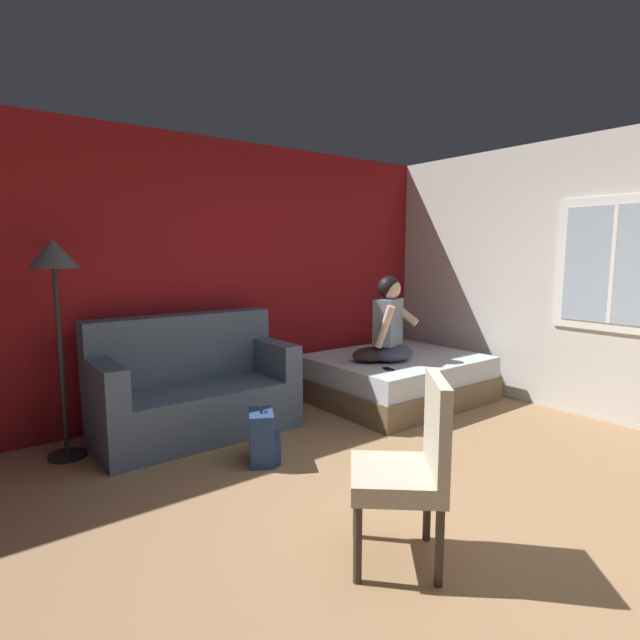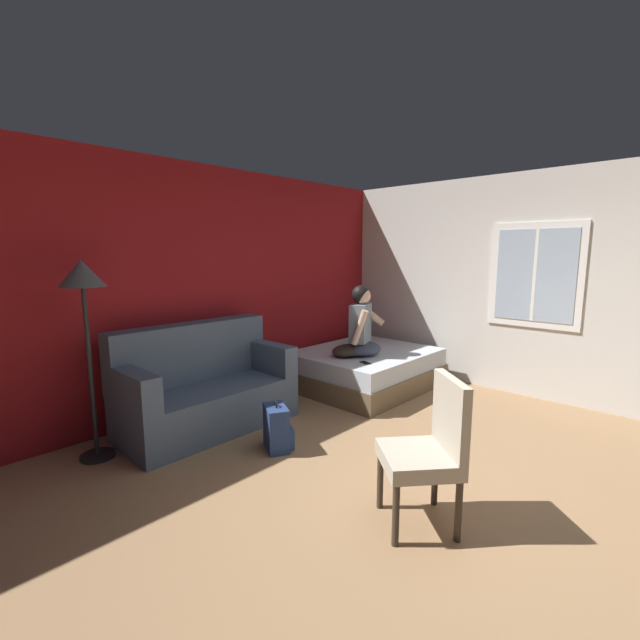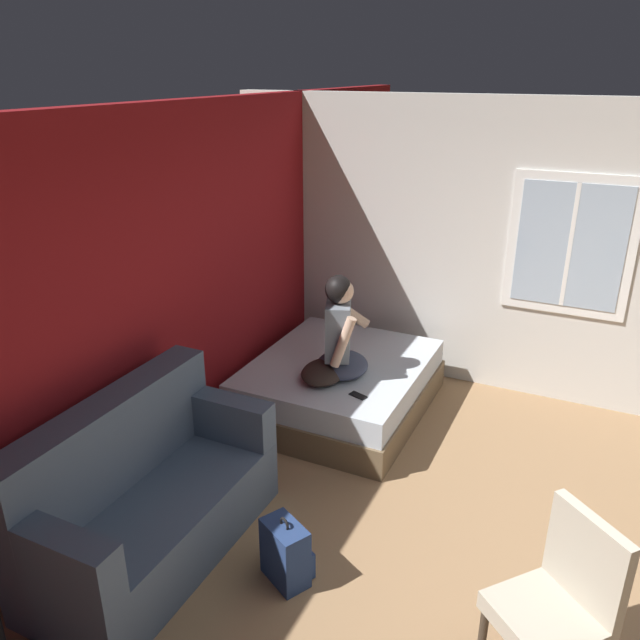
{
  "view_description": "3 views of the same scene",
  "coord_description": "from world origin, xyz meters",
  "px_view_note": "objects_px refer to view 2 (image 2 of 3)",
  "views": [
    {
      "loc": [
        -2.21,
        -1.6,
        1.6
      ],
      "look_at": [
        0.67,
        2.16,
        0.95
      ],
      "focal_mm": 28.0,
      "sensor_mm": 36.0,
      "label": 1
    },
    {
      "loc": [
        -2.72,
        -1.21,
        1.76
      ],
      "look_at": [
        0.66,
        1.96,
        1.02
      ],
      "focal_mm": 24.0,
      "sensor_mm": 36.0,
      "label": 2
    },
    {
      "loc": [
        -2.91,
        0.1,
        2.91
      ],
      "look_at": [
        0.94,
        1.94,
        1.17
      ],
      "focal_mm": 35.0,
      "sensor_mm": 36.0,
      "label": 3
    }
  ],
  "objects_px": {
    "person_seated": "(362,327)",
    "throw_pillow": "(348,350)",
    "bed": "(365,369)",
    "couch": "(205,389)",
    "cell_phone": "(365,363)",
    "side_chair": "(429,446)",
    "backpack": "(277,429)",
    "floor_lamp": "(84,293)"
  },
  "relations": [
    {
      "from": "person_seated",
      "to": "throw_pillow",
      "type": "xyz_separation_m",
      "value": [
        -0.17,
        0.07,
        -0.29
      ]
    },
    {
      "from": "throw_pillow",
      "to": "backpack",
      "type": "bearing_deg",
      "value": -162.24
    },
    {
      "from": "backpack",
      "to": "floor_lamp",
      "type": "xyz_separation_m",
      "value": [
        -1.17,
        1.02,
        1.24
      ]
    },
    {
      "from": "side_chair",
      "to": "person_seated",
      "type": "relative_size",
      "value": 1.12
    },
    {
      "from": "throw_pillow",
      "to": "floor_lamp",
      "type": "xyz_separation_m",
      "value": [
        -2.81,
        0.49,
        0.88
      ]
    },
    {
      "from": "cell_phone",
      "to": "floor_lamp",
      "type": "height_order",
      "value": "floor_lamp"
    },
    {
      "from": "couch",
      "to": "backpack",
      "type": "height_order",
      "value": "couch"
    },
    {
      "from": "bed",
      "to": "cell_phone",
      "type": "xyz_separation_m",
      "value": [
        -0.52,
        -0.39,
        0.25
      ]
    },
    {
      "from": "couch",
      "to": "backpack",
      "type": "bearing_deg",
      "value": -80.53
    },
    {
      "from": "floor_lamp",
      "to": "throw_pillow",
      "type": "bearing_deg",
      "value": -9.92
    },
    {
      "from": "side_chair",
      "to": "throw_pillow",
      "type": "height_order",
      "value": "side_chair"
    },
    {
      "from": "side_chair",
      "to": "backpack",
      "type": "xyz_separation_m",
      "value": [
        0.03,
        1.52,
        -0.34
      ]
    },
    {
      "from": "bed",
      "to": "person_seated",
      "type": "relative_size",
      "value": 1.99
    },
    {
      "from": "bed",
      "to": "person_seated",
      "type": "xyz_separation_m",
      "value": [
        -0.21,
        -0.09,
        0.6
      ]
    },
    {
      "from": "person_seated",
      "to": "throw_pillow",
      "type": "height_order",
      "value": "person_seated"
    },
    {
      "from": "floor_lamp",
      "to": "backpack",
      "type": "bearing_deg",
      "value": -40.86
    },
    {
      "from": "backpack",
      "to": "person_seated",
      "type": "bearing_deg",
      "value": 13.98
    },
    {
      "from": "couch",
      "to": "cell_phone",
      "type": "height_order",
      "value": "couch"
    },
    {
      "from": "throw_pillow",
      "to": "cell_phone",
      "type": "bearing_deg",
      "value": -110.69
    },
    {
      "from": "bed",
      "to": "backpack",
      "type": "relative_size",
      "value": 3.81
    },
    {
      "from": "couch",
      "to": "floor_lamp",
      "type": "distance_m",
      "value": 1.46
    },
    {
      "from": "cell_phone",
      "to": "floor_lamp",
      "type": "distance_m",
      "value": 2.96
    },
    {
      "from": "couch",
      "to": "person_seated",
      "type": "xyz_separation_m",
      "value": [
        1.96,
        -0.48,
        0.44
      ]
    },
    {
      "from": "bed",
      "to": "couch",
      "type": "xyz_separation_m",
      "value": [
        -2.17,
        0.39,
        0.16
      ]
    },
    {
      "from": "bed",
      "to": "side_chair",
      "type": "distance_m",
      "value": 2.92
    },
    {
      "from": "couch",
      "to": "throw_pillow",
      "type": "distance_m",
      "value": 1.84
    },
    {
      "from": "couch",
      "to": "person_seated",
      "type": "relative_size",
      "value": 1.94
    },
    {
      "from": "cell_phone",
      "to": "person_seated",
      "type": "bearing_deg",
      "value": 61.09
    },
    {
      "from": "floor_lamp",
      "to": "side_chair",
      "type": "bearing_deg",
      "value": -65.78
    },
    {
      "from": "cell_phone",
      "to": "side_chair",
      "type": "bearing_deg",
      "value": -115.09
    },
    {
      "from": "side_chair",
      "to": "throw_pillow",
      "type": "bearing_deg",
      "value": 50.71
    },
    {
      "from": "bed",
      "to": "couch",
      "type": "bearing_deg",
      "value": 169.89
    },
    {
      "from": "couch",
      "to": "person_seated",
      "type": "height_order",
      "value": "person_seated"
    },
    {
      "from": "couch",
      "to": "throw_pillow",
      "type": "relative_size",
      "value": 3.54
    },
    {
      "from": "couch",
      "to": "backpack",
      "type": "relative_size",
      "value": 3.71
    },
    {
      "from": "couch",
      "to": "throw_pillow",
      "type": "xyz_separation_m",
      "value": [
        1.79,
        -0.4,
        0.16
      ]
    },
    {
      "from": "couch",
      "to": "backpack",
      "type": "xyz_separation_m",
      "value": [
        0.15,
        -0.93,
        -0.2
      ]
    },
    {
      "from": "side_chair",
      "to": "throw_pillow",
      "type": "distance_m",
      "value": 2.64
    },
    {
      "from": "bed",
      "to": "throw_pillow",
      "type": "relative_size",
      "value": 3.64
    },
    {
      "from": "bed",
      "to": "cell_phone",
      "type": "distance_m",
      "value": 0.69
    },
    {
      "from": "couch",
      "to": "person_seated",
      "type": "distance_m",
      "value": 2.07
    },
    {
      "from": "floor_lamp",
      "to": "person_seated",
      "type": "bearing_deg",
      "value": -10.76
    }
  ]
}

